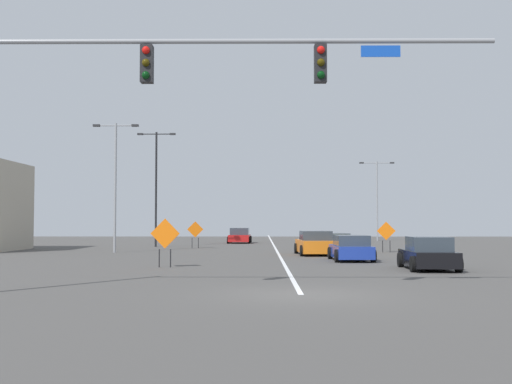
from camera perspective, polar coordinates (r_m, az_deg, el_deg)
name	(u,v)px	position (r m, az deg, el deg)	size (l,w,h in m)	color
ground	(301,295)	(17.40, 4.13, -9.34)	(129.24, 129.24, 0.00)	#4C4947
road_centre_stripe	(274,245)	(53.19, 1.61, -4.84)	(0.16, 71.80, 0.01)	white
traffic_signal_assembly	(148,89)	(17.90, -9.80, 9.26)	(14.65, 0.44, 7.37)	gray
street_lamp_near_right	(377,194)	(65.28, 10.98, -0.15)	(3.58, 0.24, 8.16)	gray
street_lamp_far_right	(115,177)	(41.46, -12.71, 1.38)	(2.96, 0.24, 8.38)	gray
street_lamp_mid_right	(156,180)	(49.82, -9.10, 1.08)	(3.02, 0.24, 9.05)	black
construction_sign_median_near	(386,233)	(41.33, 11.79, -3.66)	(1.18, 0.28, 1.98)	orange
construction_sign_left_lane	(195,231)	(47.09, -5.56, -3.56)	(1.20, 0.21, 2.00)	orange
construction_sign_right_lane	(165,236)	(27.68, -8.30, -4.00)	(1.31, 0.21, 2.13)	orange
car_orange_near	(315,244)	(37.64, 5.43, -4.73)	(2.33, 4.49, 1.43)	orange
car_red_passing	(240,236)	(57.48, -1.50, -4.03)	(2.18, 3.86, 1.39)	red
car_yellow_far	(334,243)	(41.36, 7.14, -4.62)	(2.24, 4.36, 1.23)	gold
car_black_approaching	(428,254)	(27.10, 15.44, -5.51)	(2.13, 4.04, 1.37)	black
car_blue_mid	(351,248)	(32.35, 8.65, -5.12)	(2.03, 4.00, 1.30)	#1E389E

